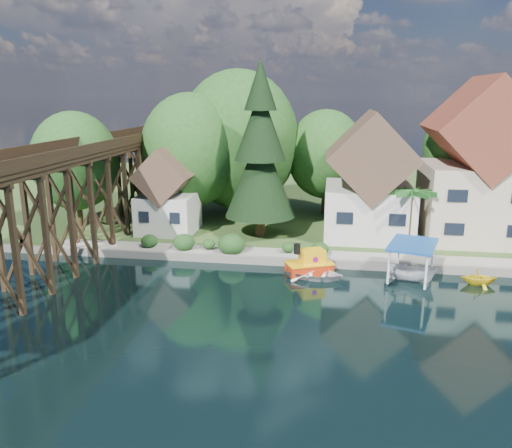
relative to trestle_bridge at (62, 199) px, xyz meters
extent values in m
plane|color=black|center=(16.00, -5.17, -5.35)|extent=(140.00, 140.00, 0.00)
cube|color=#304D1F|center=(16.00, 28.83, -5.10)|extent=(140.00, 52.00, 0.50)
cube|color=slate|center=(20.00, 2.83, -5.04)|extent=(60.00, 0.40, 0.62)
cube|color=gray|center=(22.00, 4.13, -4.82)|extent=(50.00, 2.60, 0.06)
cube|color=black|center=(0.00, -5.17, -1.35)|extent=(4.00, 0.36, 8.00)
cube|color=black|center=(0.00, -1.97, -1.35)|extent=(4.00, 0.36, 8.00)
cube|color=black|center=(0.00, 1.23, -1.35)|extent=(4.00, 0.36, 8.00)
cube|color=black|center=(0.00, 4.43, -1.35)|extent=(4.00, 0.36, 8.00)
cube|color=black|center=(0.00, 7.63, -1.35)|extent=(4.00, 0.36, 8.00)
cube|color=black|center=(0.00, 10.83, -1.35)|extent=(4.00, 0.36, 8.00)
cube|color=black|center=(0.00, 14.03, -1.35)|extent=(4.00, 0.36, 8.00)
cube|color=black|center=(0.00, 17.23, -1.35)|extent=(4.00, 0.36, 8.00)
cube|color=black|center=(0.00, 20.43, -1.35)|extent=(4.00, 0.36, 8.00)
cube|color=black|center=(-1.75, 0.83, 2.70)|extent=(0.35, 44.00, 0.35)
cube|color=black|center=(1.75, 0.83, 2.70)|extent=(0.35, 44.00, 0.35)
cube|color=black|center=(0.00, 0.83, 3.00)|extent=(4.00, 44.00, 0.30)
cube|color=black|center=(-2.00, 0.83, 3.55)|extent=(0.12, 44.00, 0.80)
cube|color=black|center=(2.00, 0.83, 3.55)|extent=(0.12, 44.00, 0.80)
cube|color=beige|center=(23.00, 10.83, -2.60)|extent=(7.50, 8.00, 4.50)
cube|color=#50372A|center=(23.00, 10.83, 2.35)|extent=(7.64, 8.64, 7.64)
cube|color=black|center=(20.90, 6.79, -2.37)|extent=(1.35, 0.08, 1.00)
cube|color=black|center=(25.10, 6.79, -2.37)|extent=(1.35, 0.08, 1.00)
cube|color=#C1B296|center=(32.00, 11.33, -1.60)|extent=(8.50, 8.50, 6.50)
cube|color=brown|center=(32.00, 11.33, 4.71)|extent=(8.65, 9.18, 8.65)
cube|color=black|center=(29.62, 7.04, -1.27)|extent=(1.53, 0.08, 1.00)
cube|color=beige|center=(5.00, 9.33, -3.10)|extent=(5.00, 5.00, 3.50)
cube|color=#50372A|center=(5.00, 9.33, 0.45)|extent=(5.09, 5.40, 5.09)
cube|color=black|center=(3.60, 6.79, -2.92)|extent=(0.90, 0.08, 1.00)
cube|color=black|center=(6.40, 6.79, -2.92)|extent=(0.90, 0.08, 1.00)
cylinder|color=#382314|center=(6.00, 13.83, -2.60)|extent=(0.50, 0.50, 4.50)
ellipsoid|color=#1F4819|center=(6.00, 13.83, 2.15)|extent=(4.40, 4.40, 5.06)
cylinder|color=#382314|center=(10.00, 17.83, -2.37)|extent=(0.50, 0.50, 4.95)
ellipsoid|color=#1F4819|center=(10.00, 17.83, 2.85)|extent=(5.00, 5.00, 5.75)
cylinder|color=#382314|center=(19.00, 18.83, -2.82)|extent=(0.50, 0.50, 4.05)
ellipsoid|color=#1F4819|center=(19.00, 18.83, 1.45)|extent=(4.00, 4.00, 4.60)
cylinder|color=#382314|center=(34.00, 18.83, -2.60)|extent=(0.50, 0.50, 4.50)
ellipsoid|color=#1F4819|center=(34.00, 18.83, 2.15)|extent=(4.60, 4.60, 5.29)
cylinder|color=#382314|center=(-4.00, 9.83, -2.82)|extent=(0.50, 0.50, 4.05)
ellipsoid|color=#1F4819|center=(-4.00, 9.83, 1.45)|extent=(4.00, 4.00, 4.60)
ellipsoid|color=#183914|center=(8.00, 4.03, -4.08)|extent=(1.98, 1.98, 1.53)
ellipsoid|color=#183914|center=(10.00, 4.33, -4.25)|extent=(1.54, 1.54, 1.19)
ellipsoid|color=#183914|center=(12.00, 3.83, -4.00)|extent=(2.20, 2.20, 1.70)
ellipsoid|color=#183914|center=(5.00, 4.23, -4.17)|extent=(1.76, 1.76, 1.36)
ellipsoid|color=#183914|center=(16.50, 4.43, -4.25)|extent=(1.54, 1.54, 1.19)
ellipsoid|color=#183914|center=(19.00, 4.13, -4.17)|extent=(1.76, 1.76, 1.36)
cylinder|color=#382314|center=(13.55, 9.13, -3.44)|extent=(0.84, 0.84, 2.81)
cone|color=black|center=(13.55, 9.13, 0.77)|extent=(6.18, 6.18, 7.50)
cone|color=black|center=(13.55, 9.13, 4.99)|extent=(4.50, 4.50, 6.09)
cone|color=black|center=(13.55, 9.13, 8.27)|extent=(2.81, 2.81, 4.22)
cylinder|color=#382314|center=(26.14, 7.04, -2.60)|extent=(0.45, 0.45, 4.49)
ellipsoid|color=#184A19|center=(26.14, 7.04, -0.15)|extent=(4.81, 4.81, 1.02)
cube|color=red|center=(18.32, 1.31, -4.97)|extent=(3.64, 2.86, 0.86)
cube|color=#FCB60D|center=(18.32, 1.31, -4.51)|extent=(3.78, 3.00, 0.11)
cube|color=#FCB60D|center=(18.51, 1.39, -4.06)|extent=(2.09, 1.86, 1.07)
cylinder|color=black|center=(17.43, 0.93, -3.36)|extent=(0.47, 0.47, 0.75)
cylinder|color=#940B6E|center=(18.78, 0.78, -4.06)|extent=(0.39, 0.23, 0.39)
cylinder|color=#940B6E|center=(18.25, 2.01, -4.06)|extent=(0.39, 0.23, 0.39)
cylinder|color=#940B6E|center=(19.30, 1.74, -4.06)|extent=(0.23, 0.39, 0.39)
imported|color=white|center=(18.77, 0.44, -4.92)|extent=(4.57, 3.63, 0.85)
imported|color=silver|center=(25.46, 0.82, -4.67)|extent=(3.73, 2.27, 1.35)
cube|color=#174C9B|center=(25.46, 0.82, -2.64)|extent=(4.11, 5.01, 0.16)
cylinder|color=white|center=(26.08, -1.35, -3.86)|extent=(0.16, 0.16, 2.44)
cylinder|color=white|center=(27.17, 2.28, -3.86)|extent=(0.16, 0.16, 2.44)
cylinder|color=white|center=(23.74, -0.65, -3.86)|extent=(0.16, 0.16, 2.44)
cylinder|color=white|center=(24.84, 2.99, -3.86)|extent=(0.16, 0.16, 2.44)
imported|color=yellow|center=(30.08, 0.85, -4.71)|extent=(2.55, 2.24, 1.28)
camera|label=1|loc=(19.66, -33.57, 7.43)|focal=35.00mm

